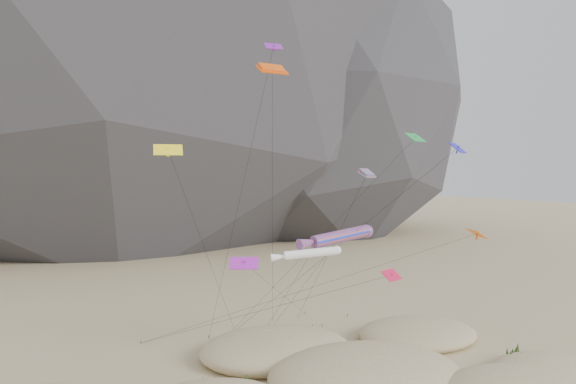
{
  "coord_description": "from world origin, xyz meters",
  "views": [
    {
      "loc": [
        -25.27,
        -30.65,
        17.31
      ],
      "look_at": [
        -2.22,
        12.0,
        15.44
      ],
      "focal_mm": 35.0,
      "sensor_mm": 36.0,
      "label": 1
    }
  ],
  "objects": [
    {
      "name": "dune_grass",
      "position": [
        -0.53,
        4.65,
        0.86
      ],
      "size": [
        40.23,
        25.9,
        1.46
      ],
      "color": "black",
      "rests_on": "ground"
    },
    {
      "name": "kite_stakes",
      "position": [
        1.23,
        23.47,
        0.15
      ],
      "size": [
        24.19,
        5.94,
        0.3
      ],
      "color": "#3F2D1E",
      "rests_on": "ground"
    },
    {
      "name": "rainbow_tube_kite",
      "position": [
        4.03,
        13.5,
        11.04
      ],
      "size": [
        8.86,
        9.98,
        12.02
      ],
      "color": "orange",
      "rests_on": "ground"
    },
    {
      "name": "white_tube_kite",
      "position": [
        0.1,
        12.53,
        9.84
      ],
      "size": [
        6.29,
        10.42,
        10.48
      ],
      "color": "white",
      "rests_on": "ground"
    },
    {
      "name": "orange_parafoil",
      "position": [
        -3.09,
        13.27,
        25.82
      ],
      "size": [
        8.03,
        13.74,
        26.63
      ],
      "color": "#E54F0C",
      "rests_on": "ground"
    },
    {
      "name": "multi_parafoil",
      "position": [
        4.22,
        9.5,
        16.83
      ],
      "size": [
        3.91,
        18.09,
        17.5
      ],
      "color": "red",
      "rests_on": "ground"
    },
    {
      "name": "delta_kites",
      "position": [
        3.98,
        10.8,
        15.76
      ],
      "size": [
        30.33,
        23.8,
        28.51
      ],
      "color": "#169238",
      "rests_on": "ground"
    }
  ]
}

